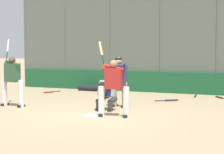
{
  "coord_description": "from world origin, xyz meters",
  "views": [
    {
      "loc": [
        -4.79,
        9.43,
        1.8
      ],
      "look_at": [
        -0.19,
        -1.0,
        1.05
      ],
      "focal_mm": 60.0,
      "sensor_mm": 36.0,
      "label": 1
    }
  ],
  "objects": [
    {
      "name": "spare_bat_first_base_side",
      "position": [
        -2.79,
        -5.64,
        0.03
      ],
      "size": [
        0.54,
        0.76,
        0.07
      ],
      "rotation": [
        0.0,
        0.0,
        5.31
      ],
      "color": "black",
      "rests_on": "ground_plane"
    },
    {
      "name": "equipment_bag_dugout_side",
      "position": [
        3.25,
        -6.09,
        0.13
      ],
      "size": [
        1.18,
        0.27,
        0.27
      ],
      "color": "black",
      "rests_on": "ground_plane"
    },
    {
      "name": "home_plate_marker",
      "position": [
        0.0,
        0.0,
        0.01
      ],
      "size": [
        0.43,
        0.43,
        0.01
      ],
      "primitive_type": "cube",
      "color": "white",
      "rests_on": "ground_plane"
    },
    {
      "name": "batter_at_plate",
      "position": [
        -0.64,
        -0.09,
        0.86
      ],
      "size": [
        1.06,
        0.56,
        2.12
      ],
      "rotation": [
        0.0,
        0.0,
        0.16
      ],
      "color": "silver",
      "rests_on": "ground_plane"
    },
    {
      "name": "umpire_home",
      "position": [
        -0.07,
        -1.83,
        0.88
      ],
      "size": [
        0.67,
        0.44,
        1.64
      ],
      "rotation": [
        0.0,
        0.0,
        -0.09
      ],
      "color": "gray",
      "rests_on": "ground_plane"
    },
    {
      "name": "backstop_fence",
      "position": [
        -0.0,
        -6.82,
        2.5
      ],
      "size": [
        14.84,
        0.08,
        4.83
      ],
      "color": "#515651",
      "rests_on": "ground_plane"
    },
    {
      "name": "padding_wall",
      "position": [
        0.0,
        -6.72,
        0.47
      ],
      "size": [
        14.47,
        0.18,
        0.94
      ],
      "primitive_type": "cube",
      "color": "#19512D",
      "rests_on": "ground_plane"
    },
    {
      "name": "ground_plane",
      "position": [
        0.0,
        0.0,
        0.0
      ],
      "size": [
        160.0,
        160.0,
        0.0
      ],
      "primitive_type": "plane",
      "color": "tan"
    },
    {
      "name": "spare_bat_by_padding",
      "position": [
        -1.8,
        -5.79,
        0.03
      ],
      "size": [
        0.17,
        0.91,
        0.07
      ],
      "rotation": [
        0.0,
        0.0,
        1.7
      ],
      "color": "black",
      "rests_on": "ground_plane"
    },
    {
      "name": "batter_on_deck",
      "position": [
        3.25,
        -0.58,
        0.91
      ],
      "size": [
        1.02,
        0.7,
        2.25
      ],
      "rotation": [
        0.0,
        0.0,
        -0.09
      ],
      "color": "silver",
      "rests_on": "ground_plane"
    },
    {
      "name": "spare_bat_near_backstop",
      "position": [
        4.45,
        -4.67,
        0.03
      ],
      "size": [
        0.35,
        0.87,
        0.07
      ],
      "rotation": [
        0.0,
        0.0,
        1.23
      ],
      "color": "black",
      "rests_on": "ground_plane"
    },
    {
      "name": "bleachers_beyond",
      "position": [
        2.37,
        -9.67,
        0.59
      ],
      "size": [
        10.34,
        3.05,
        1.8
      ],
      "color": "slate",
      "rests_on": "ground_plane"
    },
    {
      "name": "spare_bat_third_base_side",
      "position": [
        -1.21,
        -4.0,
        0.03
      ],
      "size": [
        0.73,
        0.62,
        0.07
      ],
      "rotation": [
        0.0,
        0.0,
        3.83
      ],
      "color": "black",
      "rests_on": "ground_plane"
    },
    {
      "name": "fielding_glove_on_dirt",
      "position": [
        1.31,
        -3.83,
        0.05
      ],
      "size": [
        0.28,
        0.21,
        0.1
      ],
      "color": "black",
      "rests_on": "ground_plane"
    },
    {
      "name": "catcher_behind_plate",
      "position": [
        0.04,
        -1.09,
        0.59
      ],
      "size": [
        0.61,
        0.71,
        1.15
      ],
      "rotation": [
        0.0,
        0.0,
        0.04
      ],
      "color": "#333333",
      "rests_on": "ground_plane"
    }
  ]
}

